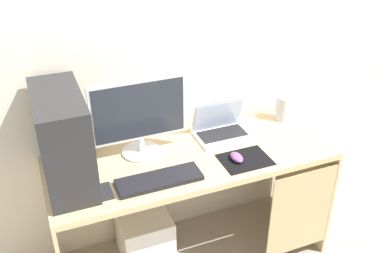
# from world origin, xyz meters

# --- Properties ---
(wall_back) EXTENTS (4.00, 0.05, 2.60)m
(wall_back) POSITION_xyz_m (0.00, 0.33, 1.30)
(wall_back) COLOR beige
(wall_back) RESTS_ON ground_plane
(desk) EXTENTS (1.53, 0.57, 0.72)m
(desk) POSITION_xyz_m (0.02, -0.01, 0.58)
(desk) COLOR tan
(desk) RESTS_ON ground_plane
(pc_tower) EXTENTS (0.22, 0.49, 0.46)m
(pc_tower) POSITION_xyz_m (-0.63, 0.03, 0.95)
(pc_tower) COLOR #232326
(pc_tower) RESTS_ON desk
(monitor) EXTENTS (0.50, 0.21, 0.43)m
(monitor) POSITION_xyz_m (-0.24, 0.12, 0.94)
(monitor) COLOR silver
(monitor) RESTS_ON desk
(laptop) EXTENTS (0.31, 0.22, 0.21)m
(laptop) POSITION_xyz_m (0.24, 0.14, 0.76)
(laptop) COLOR white
(laptop) RESTS_ON desk
(speaker) EXTENTS (0.09, 0.09, 0.15)m
(speaker) POSITION_xyz_m (0.66, 0.17, 0.80)
(speaker) COLOR #B7BCC6
(speaker) RESTS_ON desk
(keyboard) EXTENTS (0.42, 0.14, 0.02)m
(keyboard) POSITION_xyz_m (-0.23, -0.15, 0.73)
(keyboard) COLOR black
(keyboard) RESTS_ON desk
(mousepad) EXTENTS (0.26, 0.20, 0.00)m
(mousepad) POSITION_xyz_m (0.24, -0.14, 0.72)
(mousepad) COLOR black
(mousepad) RESTS_ON desk
(mouse_left) EXTENTS (0.06, 0.10, 0.03)m
(mouse_left) POSITION_xyz_m (0.20, -0.13, 0.74)
(mouse_left) COLOR #8C4C99
(mouse_left) RESTS_ON mousepad
(cell_phone) EXTENTS (0.07, 0.13, 0.01)m
(cell_phone) POSITION_xyz_m (-0.50, -0.13, 0.73)
(cell_phone) COLOR #232326
(cell_phone) RESTS_ON desk
(subwoofer) EXTENTS (0.30, 0.30, 0.30)m
(subwoofer) POSITION_xyz_m (-0.26, 0.11, 0.15)
(subwoofer) COLOR white
(subwoofer) RESTS_ON ground_plane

